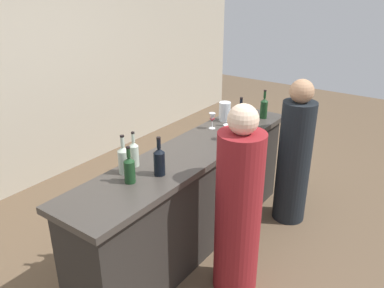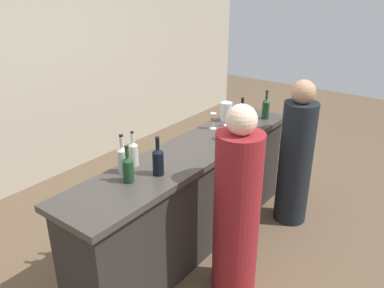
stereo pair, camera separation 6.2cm
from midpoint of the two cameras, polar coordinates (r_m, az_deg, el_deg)
ground_plane at (r=3.73m, az=-0.49°, el=-14.17°), size 12.00×12.00×0.00m
back_wall at (r=4.70m, az=-23.16°, el=10.79°), size 8.00×0.10×2.80m
bar_counter at (r=3.46m, az=-0.51°, el=-7.89°), size 2.59×0.56×0.94m
wine_bottle_leftmost_olive_green at (r=2.73m, az=-9.82°, el=-3.65°), size 0.08×0.08×0.27m
wine_bottle_second_left_clear_pale at (r=2.86m, az=-10.62°, el=-2.18°), size 0.08×0.08×0.30m
wine_bottle_center_near_black at (r=2.80m, az=-5.46°, el=-2.46°), size 0.08×0.08×0.30m
wine_bottle_second_right_clear_pale at (r=2.96m, az=-9.11°, el=-1.34°), size 0.07×0.07×0.28m
wine_bottle_rightmost_near_black at (r=3.74m, az=6.67°, el=4.18°), size 0.08×0.08×0.29m
wine_bottle_far_right_olive_green at (r=4.01m, az=10.09°, el=5.30°), size 0.07×0.07×0.29m
wine_glass_near_left at (r=3.42m, az=4.74°, el=2.16°), size 0.08×0.08×0.14m
wine_glass_near_center at (r=3.61m, az=6.47°, el=3.58°), size 0.07×0.07×0.16m
wine_glass_near_right at (r=3.67m, az=2.52°, el=3.80°), size 0.06×0.06×0.15m
water_pitcher at (r=3.89m, az=4.38°, el=4.79°), size 0.12×0.12×0.19m
person_left_guest at (r=2.90m, az=6.20°, el=-9.62°), size 0.44×0.44×1.51m
person_center_guest at (r=3.86m, az=14.36°, el=-1.94°), size 0.34×0.34×1.44m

